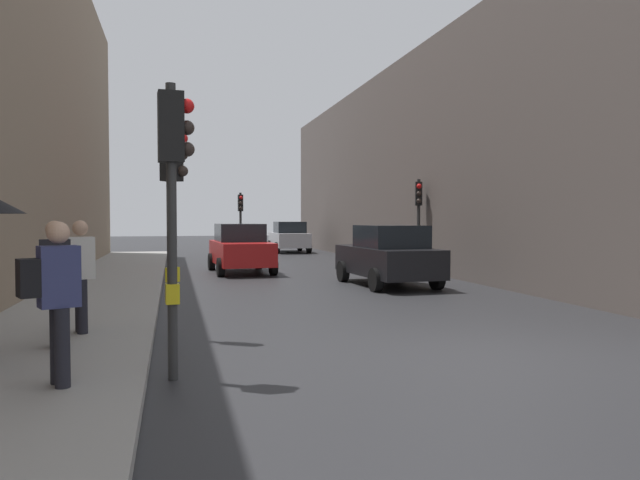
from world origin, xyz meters
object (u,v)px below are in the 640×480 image
Objects in this scene: traffic_light_near_right at (173,190)px; traffic_light_far_median at (241,213)px; car_silver_hatchback at (289,237)px; pedestrian_with_grey_backpack at (55,293)px; traffic_light_near_left at (173,176)px; pedestrian_with_black_backpack at (78,269)px; pedestrian_in_dark_coat at (55,278)px; car_dark_suv at (388,256)px; traffic_light_mid_street at (419,208)px; car_red_sedan at (241,248)px.

traffic_light_far_median is at bearing 80.86° from traffic_light_near_right.
car_silver_hatchback is at bearing 74.94° from traffic_light_near_right.
car_silver_hatchback is at bearing 74.15° from pedestrian_with_grey_backpack.
traffic_light_far_median is 0.91× the size of traffic_light_near_left.
pedestrian_with_black_backpack reaches higher than car_silver_hatchback.
pedestrian_with_black_backpack is 1.06m from pedestrian_in_dark_coat.
traffic_light_near_left is 0.83× the size of car_dark_suv.
car_silver_hatchback is (3.16, 3.43, -1.37)m from traffic_light_far_median.
traffic_light_near_left is 2.02× the size of pedestrian_with_black_backpack.
traffic_light_mid_street is 15.15m from traffic_light_near_left.
pedestrian_with_black_backpack is at bearing -103.08° from traffic_light_far_median.
traffic_light_near_left is at bearing -124.13° from traffic_light_mid_street.
traffic_light_near_right is 3.57m from pedestrian_with_grey_backpack.
pedestrian_with_grey_backpack is (0.22, -3.15, 0.00)m from pedestrian_with_black_backpack.
car_dark_suv is (2.73, -14.19, -1.37)m from traffic_light_far_median.
traffic_light_near_right is 2.52m from traffic_light_near_left.
car_dark_suv is 2.42× the size of pedestrian_with_black_backpack.
pedestrian_with_black_backpack is (-4.79, -20.63, -1.08)m from traffic_light_far_median.
traffic_light_near_left reaches higher than pedestrian_with_black_backpack.
pedestrian_with_black_backpack is (-9.97, -9.97, -1.15)m from traffic_light_mid_street.
traffic_light_near_left reaches higher than traffic_light_far_median.
traffic_light_mid_street is (8.50, 10.02, -0.10)m from traffic_light_near_right.
traffic_light_far_median reaches higher than pedestrian_in_dark_coat.
traffic_light_near_left is (0.00, -2.52, 0.05)m from traffic_light_near_right.
traffic_light_near_left reaches higher than car_red_sedan.
car_silver_hatchback and car_dark_suv have the same top height.
traffic_light_mid_street is 0.78× the size of car_dark_suv.
traffic_light_near_left is at bearing -103.68° from car_silver_hatchback.
traffic_light_near_right reaches higher than pedestrian_with_grey_backpack.
traffic_light_mid_street is 1.89× the size of pedestrian_with_black_backpack.
pedestrian_with_black_backpack is at bearing -108.29° from car_silver_hatchback.
pedestrian_with_black_backpack reaches higher than car_red_sedan.
car_dark_suv is at bearing 46.99° from traffic_light_near_right.
car_dark_suv is at bearing 40.58° from pedestrian_with_black_backpack.
traffic_light_near_left is at bearing -98.16° from traffic_light_far_median.
pedestrian_with_grey_backpack is at bearing -80.14° from pedestrian_in_dark_coat.
car_dark_suv is at bearing -79.13° from traffic_light_far_median.
car_red_sedan is (-6.15, 1.75, -1.44)m from traffic_light_mid_street.
traffic_light_far_median is 0.77× the size of car_silver_hatchback.
traffic_light_far_median is 20.94m from traffic_light_near_right.
car_silver_hatchback is at bearing 88.59° from car_dark_suv.
pedestrian_with_grey_backpack is at bearing -154.97° from traffic_light_near_left.
pedestrian_in_dark_coat reaches higher than car_dark_suv.
traffic_light_far_median is 21.21m from pedestrian_with_black_backpack.
pedestrian_with_black_backpack is 1.00× the size of pedestrian_in_dark_coat.
car_silver_hatchback is (6.48, 26.63, -1.59)m from traffic_light_near_left.
traffic_light_far_median is at bearing 81.84° from traffic_light_near_left.
car_silver_hatchback is (4.13, 12.35, 0.00)m from car_red_sedan.
traffic_light_mid_street is at bearing -64.12° from traffic_light_far_median.
traffic_light_near_right is at bearing 68.16° from pedestrian_with_grey_backpack.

